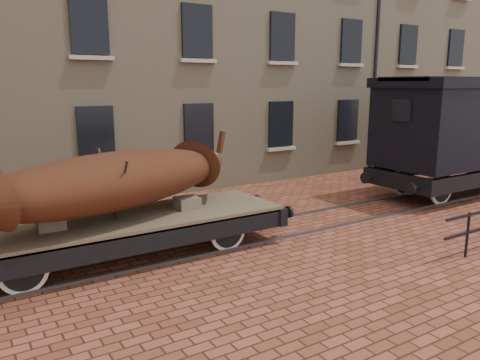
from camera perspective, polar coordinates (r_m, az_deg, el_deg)
ground at (r=11.90m, az=1.80°, el=-6.49°), size 90.00×90.00×0.00m
warehouse_cream at (r=21.74m, az=-6.72°, el=20.32°), size 40.00×10.19×14.00m
rail_track at (r=11.89m, az=1.80°, el=-6.36°), size 30.00×1.52×0.06m
flatcar_wagon at (r=10.28m, az=-13.84°, el=-5.50°), size 7.79×2.11×1.18m
iron_boat at (r=9.98m, az=-15.21°, el=-0.06°), size 6.68×3.53×1.61m
goods_van at (r=17.61m, az=25.80°, el=6.44°), size 7.56×2.76×3.91m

